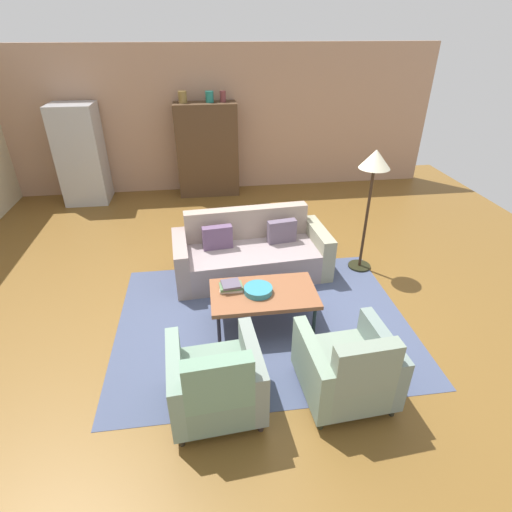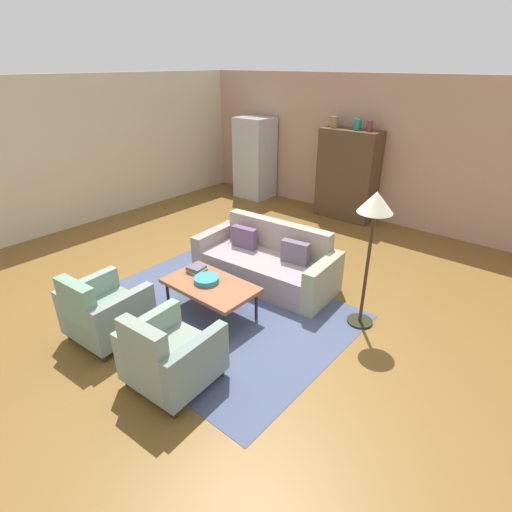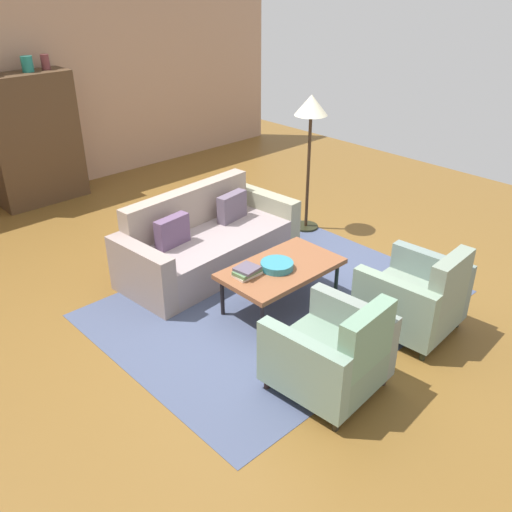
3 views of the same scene
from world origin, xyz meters
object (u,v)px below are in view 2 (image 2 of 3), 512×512
object	(u,v)px
floor_lamp	(374,215)
cabinet	(348,175)
couch	(268,263)
vase_tall	(335,122)
refrigerator	(255,158)
coffee_table	(210,286)
fruit_bowl	(207,280)
vase_small	(370,126)
vase_round	(357,124)
armchair_right	(168,358)
armchair_left	(103,314)
book_stack	(197,269)

from	to	relation	value
floor_lamp	cabinet	bearing A→B (deg)	122.03
floor_lamp	couch	bearing A→B (deg)	176.12
vase_tall	refrigerator	bearing A→B (deg)	-177.14
coffee_table	fruit_bowl	size ratio (longest dim) A/B	3.74
vase_small	vase_round	bearing A→B (deg)	180.00
armchair_right	vase_tall	distance (m)	5.94
fruit_bowl	vase_tall	world-z (taller)	vase_tall
vase_round	floor_lamp	bearing A→B (deg)	-59.20
fruit_bowl	cabinet	world-z (taller)	cabinet
coffee_table	vase_small	world-z (taller)	vase_small
refrigerator	floor_lamp	bearing A→B (deg)	-35.59
armchair_right	refrigerator	world-z (taller)	refrigerator
armchair_left	book_stack	world-z (taller)	armchair_left
coffee_table	armchair_right	size ratio (longest dim) A/B	1.36
armchair_left	armchair_right	distance (m)	1.20
coffee_table	refrigerator	bearing A→B (deg)	123.98
couch	armchair_right	distance (m)	2.43
fruit_bowl	cabinet	distance (m)	4.41
fruit_bowl	couch	bearing A→B (deg)	87.31
vase_round	refrigerator	distance (m)	2.68
couch	refrigerator	world-z (taller)	refrigerator
fruit_bowl	book_stack	distance (m)	0.32
coffee_table	cabinet	world-z (taller)	cabinet
couch	vase_small	distance (m)	3.57
vase_tall	fruit_bowl	bearing A→B (deg)	-79.40
armchair_right	cabinet	world-z (taller)	cabinet
cabinet	vase_small	world-z (taller)	vase_small
armchair_left	refrigerator	size ratio (longest dim) A/B	0.48
armchair_right	vase_small	distance (m)	5.80
cabinet	armchair_right	bearing A→B (deg)	-78.92
cabinet	floor_lamp	world-z (taller)	cabinet
armchair_right	floor_lamp	size ratio (longest dim) A/B	0.51
couch	coffee_table	size ratio (longest dim) A/B	1.80
refrigerator	vase_tall	bearing A→B (deg)	2.86
book_stack	coffee_table	bearing A→B (deg)	-15.86
floor_lamp	refrigerator	bearing A→B (deg)	144.41
couch	armchair_right	bearing A→B (deg)	100.25
armchair_left	cabinet	distance (m)	5.57
refrigerator	armchair_left	bearing A→B (deg)	-67.23
coffee_table	armchair_right	bearing A→B (deg)	-62.60
cabinet	floor_lamp	distance (m)	3.92
coffee_table	refrigerator	distance (m)	5.17
couch	book_stack	bearing A→B (deg)	67.59
cabinet	vase_tall	bearing A→B (deg)	-179.32
armchair_right	floor_lamp	xyz separation A→B (m)	(0.98, 2.24, 1.10)
armchair_right	vase_tall	xyz separation A→B (m)	(-1.48, 5.53, 1.56)
coffee_table	vase_tall	world-z (taller)	vase_tall
vase_small	floor_lamp	bearing A→B (deg)	-62.52
armchair_left	refrigerator	world-z (taller)	refrigerator
vase_small	floor_lamp	xyz separation A→B (m)	(1.71, -3.29, -0.46)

